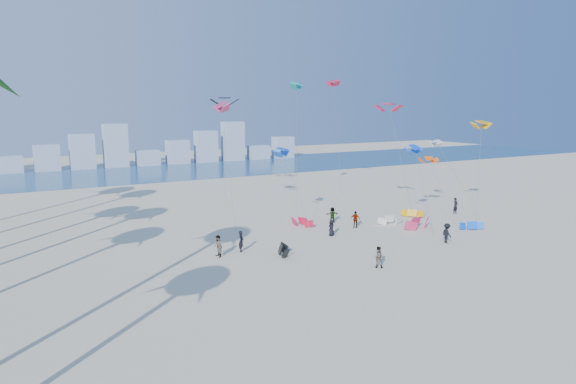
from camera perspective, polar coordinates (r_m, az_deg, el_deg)
ground at (r=33.95m, az=9.00°, el=-11.87°), size 220.00×220.00×0.00m
ocean at (r=99.47m, az=-17.55°, el=1.95°), size 220.00×220.00×0.00m
kitesurfer_near at (r=44.78m, az=-5.05°, el=-5.29°), size 0.73×0.78×1.80m
kitesurfer_mid at (r=41.01m, az=9.64°, el=-6.89°), size 1.01×1.00×1.65m
kitesurfers_far at (r=50.90m, az=7.43°, el=-3.58°), size 30.55×12.81×1.81m
grounded_kites at (r=53.31m, az=10.36°, el=-3.52°), size 22.88×12.03×1.05m
flying_kites at (r=60.22m, az=4.07°, el=8.61°), size 26.87×27.99×15.92m
distant_skyline at (r=108.70m, az=-19.33°, el=4.10°), size 85.00×3.00×8.40m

